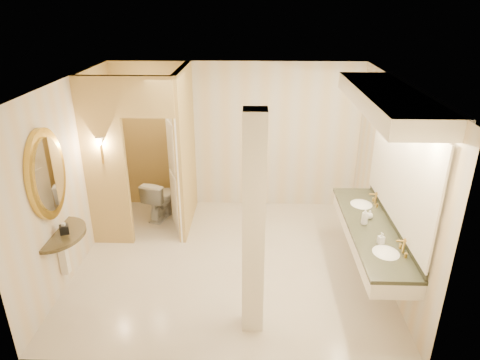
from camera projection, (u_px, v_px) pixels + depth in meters
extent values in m
plane|color=beige|center=(230.00, 261.00, 6.52)|extent=(4.50, 4.50, 0.00)
plane|color=silver|center=(228.00, 83.00, 5.45)|extent=(4.50, 4.50, 0.00)
cube|color=beige|center=(235.00, 137.00, 7.82)|extent=(4.50, 0.02, 2.70)
cube|color=beige|center=(217.00, 261.00, 4.15)|extent=(4.50, 0.02, 2.70)
cube|color=beige|center=(71.00, 178.00, 6.06)|extent=(0.02, 4.00, 2.70)
cube|color=beige|center=(391.00, 182.00, 5.92)|extent=(0.02, 4.00, 2.70)
cube|color=#D1BD6D|center=(186.00, 150.00, 7.16)|extent=(0.10, 1.50, 2.70)
cube|color=#D1BD6D|center=(105.00, 165.00, 6.51)|extent=(0.65, 0.10, 2.70)
cube|color=#D1BD6D|center=(146.00, 97.00, 6.07)|extent=(0.80, 0.10, 0.60)
cube|color=white|center=(175.00, 175.00, 6.94)|extent=(0.33, 0.77, 2.10)
cylinder|color=#BB8F3C|center=(102.00, 154.00, 6.36)|extent=(0.03, 0.03, 0.30)
cone|color=white|center=(100.00, 142.00, 6.28)|extent=(0.14, 0.14, 0.14)
cube|color=white|center=(371.00, 235.00, 5.81)|extent=(0.60, 2.41, 0.24)
cube|color=black|center=(372.00, 227.00, 5.76)|extent=(0.64, 2.45, 0.05)
cube|color=black|center=(394.00, 223.00, 5.72)|extent=(0.03, 2.41, 0.10)
ellipsoid|color=white|center=(385.00, 256.00, 5.17)|extent=(0.40, 0.44, 0.15)
cylinder|color=#BB8F3C|center=(404.00, 247.00, 5.11)|extent=(0.03, 0.03, 0.22)
ellipsoid|color=white|center=(361.00, 207.00, 6.37)|extent=(0.40, 0.44, 0.15)
cylinder|color=#BB8F3C|center=(376.00, 199.00, 6.31)|extent=(0.03, 0.03, 0.22)
cube|color=white|center=(402.00, 169.00, 5.41)|extent=(0.03, 2.41, 1.40)
cube|color=white|center=(390.00, 99.00, 5.07)|extent=(0.75, 2.61, 0.22)
cylinder|color=black|center=(57.00, 234.00, 5.59)|extent=(0.90, 0.90, 0.05)
cube|color=white|center=(63.00, 254.00, 5.71)|extent=(0.10, 0.10, 0.60)
cylinder|color=gold|center=(46.00, 174.00, 5.26)|extent=(0.07, 0.90, 0.90)
cylinder|color=white|center=(50.00, 175.00, 5.26)|extent=(0.02, 0.72, 0.72)
cube|color=white|center=(254.00, 228.00, 4.74)|extent=(0.25, 0.25, 2.70)
cube|color=black|center=(64.00, 230.00, 5.55)|extent=(0.15, 0.15, 0.11)
imported|color=white|center=(160.00, 198.00, 7.69)|extent=(0.61, 0.82, 0.74)
imported|color=beige|center=(381.00, 238.00, 5.31)|extent=(0.09, 0.09, 0.15)
imported|color=silver|center=(370.00, 214.00, 5.92)|extent=(0.12, 0.12, 0.12)
imported|color=#C6B28C|center=(365.00, 216.00, 5.75)|extent=(0.12, 0.12, 0.24)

